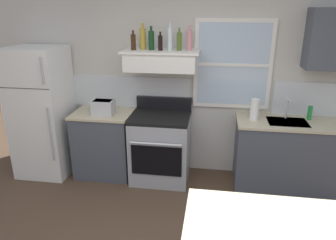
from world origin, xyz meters
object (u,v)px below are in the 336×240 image
object	(u,v)px
bottle_balsamic_dark	(160,43)
bottle_clear_tall	(170,39)
bottle_dark_green_wine	(151,40)
refrigerator	(42,112)
toaster	(103,107)
dish_soap_bottle	(310,113)
paper_towel_roll	(255,109)
bottle_champagne_gold_foil	(143,38)
stove_range	(161,147)
bottle_olive_oil_square	(179,41)
bottle_rose_pink	(190,40)
bottle_brown_stout	(133,42)

from	to	relation	value
bottle_balsamic_dark	bottle_clear_tall	xyz separation A→B (m)	(0.11, 0.04, 0.04)
bottle_dark_green_wine	bottle_clear_tall	size ratio (longest dim) A/B	0.87
refrigerator	bottle_clear_tall	bearing A→B (deg)	4.51
toaster	dish_soap_bottle	distance (m)	2.65
toaster	paper_towel_roll	distance (m)	1.95
bottle_champagne_gold_foil	bottle_dark_green_wine	bearing A→B (deg)	-23.05
toaster	bottle_clear_tall	size ratio (longest dim) A/B	0.89
stove_range	paper_towel_roll	size ratio (longest dim) A/B	4.04
dish_soap_bottle	bottle_balsamic_dark	bearing A→B (deg)	-178.10
bottle_dark_green_wine	bottle_champagne_gold_foil	bearing A→B (deg)	156.95
bottle_olive_oil_square	dish_soap_bottle	bearing A→B (deg)	1.54
stove_range	bottle_rose_pink	distance (m)	1.45
paper_towel_roll	stove_range	bearing A→B (deg)	-178.20
bottle_olive_oil_square	bottle_brown_stout	bearing A→B (deg)	-176.96
toaster	bottle_clear_tall	xyz separation A→B (m)	(0.87, 0.15, 0.88)
refrigerator	bottle_dark_green_wine	bearing A→B (deg)	4.63
stove_range	bottle_olive_oil_square	xyz separation A→B (m)	(0.23, 0.09, 1.39)
refrigerator	bottle_olive_oil_square	size ratio (longest dim) A/B	6.54
bottle_rose_pink	paper_towel_roll	size ratio (longest dim) A/B	1.11
bottle_dark_green_wine	bottle_rose_pink	bearing A→B (deg)	1.87
bottle_champagne_gold_foil	bottle_clear_tall	bearing A→B (deg)	-5.81
refrigerator	bottle_olive_oil_square	world-z (taller)	bottle_olive_oil_square
bottle_brown_stout	bottle_balsamic_dark	distance (m)	0.34
bottle_champagne_gold_foil	bottle_olive_oil_square	xyz separation A→B (m)	(0.47, -0.06, -0.02)
stove_range	bottle_champagne_gold_foil	distance (m)	1.44
toaster	bottle_balsamic_dark	world-z (taller)	bottle_balsamic_dark
bottle_balsamic_dark	bottle_dark_green_wine	bearing A→B (deg)	167.74
bottle_champagne_gold_foil	bottle_olive_oil_square	bearing A→B (deg)	-7.12
bottle_olive_oil_square	bottle_rose_pink	xyz separation A→B (m)	(0.12, 0.02, 0.01)
bottle_balsamic_dark	bottle_olive_oil_square	size ratio (longest dim) A/B	0.83
bottle_balsamic_dark	bottle_rose_pink	xyz separation A→B (m)	(0.36, 0.04, 0.03)
stove_range	paper_towel_roll	world-z (taller)	paper_towel_roll
bottle_balsamic_dark	bottle_clear_tall	distance (m)	0.13
bottle_olive_oil_square	bottle_clear_tall	bearing A→B (deg)	168.98
stove_range	bottle_rose_pink	xyz separation A→B (m)	(0.35, 0.12, 1.41)
bottle_brown_stout	bottle_dark_green_wine	world-z (taller)	bottle_dark_green_wine
bottle_balsamic_dark	dish_soap_bottle	world-z (taller)	bottle_balsamic_dark
bottle_olive_oil_square	paper_towel_roll	distance (m)	1.26
stove_range	bottle_champagne_gold_foil	bearing A→B (deg)	148.20
bottle_rose_pink	dish_soap_bottle	size ratio (longest dim) A/B	1.67
bottle_champagne_gold_foil	dish_soap_bottle	bearing A→B (deg)	-0.38
bottle_clear_tall	paper_towel_roll	world-z (taller)	bottle_clear_tall
stove_range	bottle_brown_stout	xyz separation A→B (m)	(-0.34, 0.06, 1.38)
refrigerator	dish_soap_bottle	size ratio (longest dim) A/B	9.84
bottle_champagne_gold_foil	bottle_balsamic_dark	size ratio (longest dim) A/B	1.42
bottle_clear_tall	paper_towel_roll	bearing A→B (deg)	-4.13
bottle_rose_pink	toaster	bearing A→B (deg)	-172.19
bottle_champagne_gold_foil	bottle_dark_green_wine	xyz separation A→B (m)	(0.12, -0.05, -0.01)
bottle_brown_stout	bottle_olive_oil_square	distance (m)	0.57
bottle_clear_tall	bottle_balsamic_dark	bearing A→B (deg)	-160.38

